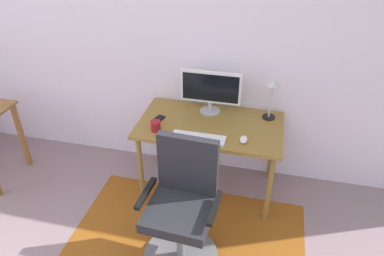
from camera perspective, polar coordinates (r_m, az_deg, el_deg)
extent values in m
cube|color=white|center=(3.22, 0.17, 13.95)|extent=(6.00, 0.10, 2.60)
cube|color=brown|center=(3.00, -1.25, -18.42)|extent=(1.85, 1.38, 0.01)
cube|color=olive|center=(3.07, 2.89, 0.42)|extent=(1.22, 0.69, 0.03)
cylinder|color=olive|center=(3.18, -8.09, -6.50)|extent=(0.04, 0.04, 0.68)
cylinder|color=olive|center=(3.02, 12.06, -9.45)|extent=(0.04, 0.04, 0.68)
cylinder|color=olive|center=(3.61, -4.98, -0.95)|extent=(0.04, 0.04, 0.68)
cylinder|color=olive|center=(3.47, 12.57, -3.24)|extent=(0.04, 0.04, 0.68)
cylinder|color=#B2B2B7|center=(3.24, 2.87, 2.71)|extent=(0.18, 0.18, 0.01)
cylinder|color=#B2B2B7|center=(3.21, 2.89, 3.48)|extent=(0.04, 0.04, 0.09)
cube|color=white|center=(3.13, 2.99, 6.48)|extent=(0.53, 0.04, 0.29)
cube|color=black|center=(3.11, 2.92, 6.32)|extent=(0.49, 0.00, 0.25)
cube|color=white|center=(2.86, 1.03, -1.58)|extent=(0.43, 0.13, 0.02)
ellipsoid|color=white|center=(2.86, 8.15, -1.81)|extent=(0.06, 0.10, 0.03)
cylinder|color=maroon|center=(2.96, -5.76, 0.33)|extent=(0.08, 0.08, 0.09)
cube|color=black|center=(3.12, -5.39, 1.38)|extent=(0.10, 0.15, 0.01)
cylinder|color=black|center=(3.21, 12.00, 1.71)|extent=(0.11, 0.11, 0.01)
cylinder|color=beige|center=(3.13, 12.32, 4.14)|extent=(0.02, 0.02, 0.30)
cone|color=beige|center=(3.05, 12.71, 7.07)|extent=(0.11, 0.11, 0.06)
cylinder|color=slate|center=(2.92, -1.77, -19.63)|extent=(0.56, 0.56, 0.05)
cylinder|color=slate|center=(2.74, -1.85, -16.68)|extent=(0.06, 0.06, 0.41)
cube|color=#232328|center=(2.56, -1.95, -13.11)|extent=(0.48, 0.48, 0.08)
cube|color=#232328|center=(2.52, -0.66, -5.78)|extent=(0.43, 0.09, 0.46)
cube|color=black|center=(2.55, -7.32, -10.16)|extent=(0.06, 0.32, 0.03)
cube|color=black|center=(2.44, 3.62, -12.48)|extent=(0.06, 0.32, 0.03)
cube|color=brown|center=(3.93, -25.33, -1.12)|extent=(0.04, 0.04, 0.71)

